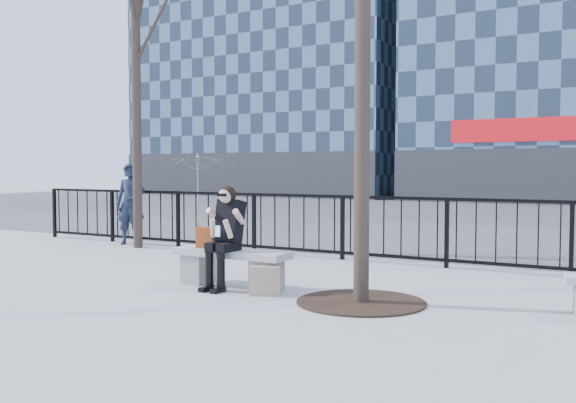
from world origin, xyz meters
The scene contains 11 objects.
ground centered at (0.00, 0.00, 0.00)m, with size 120.00×120.00×0.00m, color #9E9E99.
street_surface centered at (0.00, 15.00, 0.00)m, with size 60.00×23.00×0.01m, color #474747.
railing centered at (0.00, 3.00, 0.55)m, with size 14.00×0.06×1.10m.
building_left centered at (-15.00, 27.00, 11.30)m, with size 16.20×10.20×22.60m.
tree_grate centered at (1.90, -0.10, 0.01)m, with size 1.50×1.50×0.02m, color black.
bench_main centered at (0.00, 0.00, 0.30)m, with size 1.65×0.46×0.49m.
seated_woman centered at (0.00, -0.16, 0.67)m, with size 0.50×0.64×1.34m.
handbag centered at (-0.37, 0.02, 0.63)m, with size 0.34×0.16×0.28m, color #A84514.
shopping_bag centered at (0.70, -0.28, 0.18)m, with size 0.38×0.14×0.36m, color #C5B08C.
standing_man centered at (-4.48, 2.80, 0.83)m, with size 0.61×0.40×1.67m, color black.
vendor_umbrella centered at (-5.47, 6.24, 0.99)m, with size 2.15×2.20×1.98m, color yellow.
Camera 1 is at (4.85, -6.89, 1.57)m, focal length 40.00 mm.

